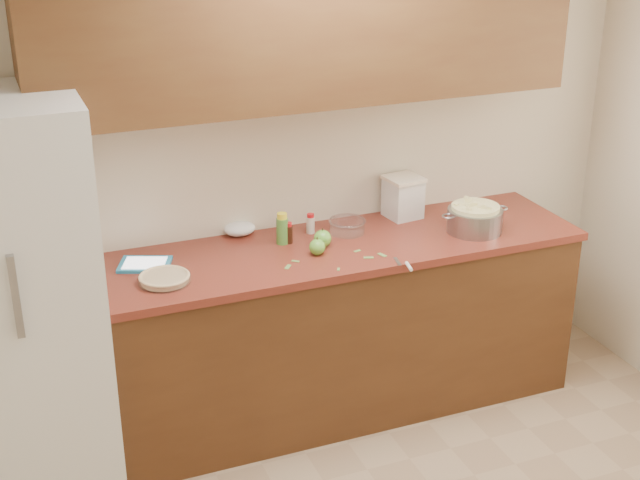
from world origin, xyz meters
name	(u,v)px	position (x,y,z in m)	size (l,w,h in m)	color
room_shell	(489,305)	(0.00, 0.00, 1.30)	(3.60, 3.60, 3.60)	tan
counter_run	(322,329)	(0.00, 1.48, 0.46)	(2.64, 0.68, 0.92)	#4F2D16
upper_cabinets	(310,28)	(0.00, 1.63, 1.95)	(2.60, 0.34, 0.70)	#56371A
fridge	(15,303)	(-1.44, 1.44, 0.90)	(0.70, 0.70, 1.80)	silver
pie	(164,278)	(-0.80, 1.36, 0.94)	(0.24, 0.24, 0.04)	silver
colander	(475,219)	(0.79, 1.37, 0.99)	(0.37, 0.28, 0.14)	gray
flour_canister	(403,197)	(0.55, 1.69, 1.03)	(0.20, 0.20, 0.22)	silver
tablet	(145,264)	(-0.85, 1.57, 0.93)	(0.28, 0.25, 0.02)	teal
paring_knife	(407,266)	(0.28, 1.11, 0.93)	(0.05, 0.17, 0.02)	gray
lemon_bottle	(282,229)	(-0.17, 1.59, 1.00)	(0.06, 0.06, 0.16)	#4C8C38
cinnamon_shaker	(311,224)	(0.01, 1.66, 0.97)	(0.04, 0.04, 0.10)	beige
vanilla_bottle	(289,233)	(-0.13, 1.58, 0.97)	(0.04, 0.04, 0.11)	black
mixing_bowl	(347,225)	(0.19, 1.60, 0.96)	(0.19, 0.19, 0.07)	silver
paper_towel	(240,229)	(-0.33, 1.77, 0.95)	(0.16, 0.13, 0.07)	white
apple_left	(317,247)	(-0.06, 1.40, 0.96)	(0.08, 0.08, 0.09)	#62AD37
apple_center	(323,239)	(0.00, 1.47, 0.96)	(0.09, 0.09, 0.10)	#62AD37
peel_a	(288,267)	(-0.24, 1.31, 0.92)	(0.05, 0.02, 0.00)	#75A651
peel_b	(357,251)	(0.14, 1.36, 0.92)	(0.04, 0.01, 0.00)	#75A651
peel_c	(338,269)	(-0.03, 1.20, 0.92)	(0.03, 0.01, 0.00)	#75A651
peel_d	(369,258)	(0.16, 1.27, 0.92)	(0.05, 0.02, 0.00)	#75A651
peel_e	(295,261)	(-0.18, 1.36, 0.92)	(0.04, 0.01, 0.00)	#75A651
peel_f	(382,255)	(0.23, 1.27, 0.92)	(0.05, 0.02, 0.00)	#75A651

